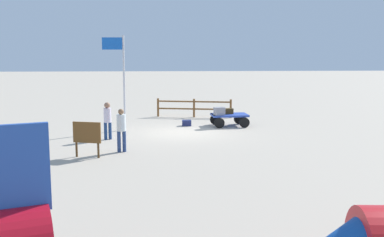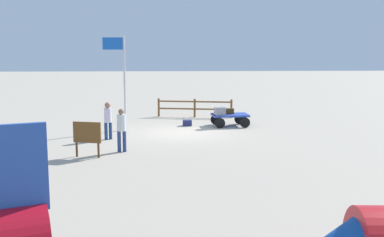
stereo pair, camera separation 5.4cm
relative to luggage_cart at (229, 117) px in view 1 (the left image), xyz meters
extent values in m
plane|color=#B6A894|center=(2.45, 1.75, -0.45)|extent=(120.00, 120.00, 0.00)
cube|color=#2C48AE|center=(-0.02, 0.00, 0.11)|extent=(1.91, 1.29, 0.10)
cube|color=#2C48AE|center=(0.84, 0.07, 0.11)|extent=(0.17, 1.08, 0.10)
cylinder|color=black|center=(0.56, 0.64, -0.19)|extent=(0.52, 0.16, 0.52)
cylinder|color=black|center=(0.66, -0.53, -0.19)|extent=(0.52, 0.16, 0.52)
cylinder|color=black|center=(-0.71, 0.53, -0.19)|extent=(0.52, 0.16, 0.52)
cylinder|color=black|center=(-0.61, -0.64, -0.19)|extent=(0.52, 0.16, 0.52)
cube|color=gray|center=(0.53, 0.35, 0.36)|extent=(0.59, 0.46, 0.40)
cube|color=#453114|center=(0.06, -0.09, 0.30)|extent=(0.58, 0.41, 0.28)
cube|color=navy|center=(2.15, -0.20, -0.31)|extent=(0.47, 0.36, 0.29)
cylinder|color=navy|center=(4.80, 5.78, -0.04)|extent=(0.14, 0.14, 0.82)
cylinder|color=navy|center=(5.00, 5.81, -0.04)|extent=(0.14, 0.14, 0.82)
cylinder|color=silver|center=(4.90, 5.80, 0.68)|extent=(0.39, 0.39, 0.63)
sphere|color=#8D6646|center=(4.90, 5.80, 1.10)|extent=(0.22, 0.22, 0.22)
cylinder|color=navy|center=(5.64, 3.23, -0.07)|extent=(0.14, 0.14, 0.75)
cylinder|color=navy|center=(5.83, 3.31, -0.07)|extent=(0.14, 0.14, 0.75)
cylinder|color=silver|center=(5.73, 3.27, 0.61)|extent=(0.42, 0.42, 0.62)
sphere|color=#96684F|center=(5.73, 3.27, 1.05)|extent=(0.25, 0.25, 0.25)
cube|color=#254DA2|center=(5.30, 16.85, 1.77)|extent=(0.88, 0.41, 1.30)
cylinder|color=silver|center=(5.20, 0.88, 1.82)|extent=(0.10, 0.10, 4.54)
cube|color=blue|center=(5.73, 0.88, 3.71)|extent=(0.96, 0.09, 0.57)
cylinder|color=#4C3319|center=(5.65, 6.75, -0.18)|extent=(0.08, 0.08, 0.54)
cylinder|color=#4C3319|center=(6.47, 6.53, -0.18)|extent=(0.08, 0.08, 0.54)
cube|color=brown|center=(6.06, 6.64, 0.47)|extent=(1.04, 0.33, 0.76)
cylinder|color=brown|center=(-0.47, -2.83, 0.08)|extent=(0.12, 0.12, 1.06)
cylinder|color=brown|center=(1.60, -3.22, 0.08)|extent=(0.12, 0.12, 1.06)
cylinder|color=brown|center=(3.68, -3.61, 0.08)|extent=(0.12, 0.12, 1.06)
cube|color=brown|center=(1.60, -3.22, 0.45)|extent=(4.16, 0.86, 0.08)
cube|color=brown|center=(1.60, -3.22, 0.03)|extent=(4.16, 0.86, 0.08)
camera|label=1|loc=(3.16, 23.48, 3.48)|focal=43.86mm
camera|label=2|loc=(3.10, 23.49, 3.48)|focal=43.86mm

